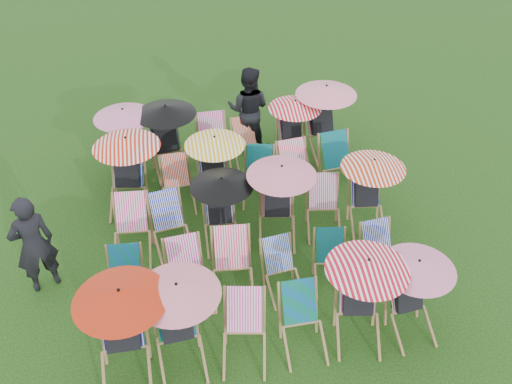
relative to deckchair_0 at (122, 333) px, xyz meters
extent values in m
plane|color=black|center=(1.99, 2.23, -0.76)|extent=(100.00, 100.00, 0.00)
cube|color=#0813A6|center=(-0.02, 0.21, -0.06)|extent=(0.53, 0.39, 0.63)
cube|color=black|center=(-0.02, 0.15, -0.06)|extent=(0.44, 0.46, 0.66)
sphere|color=tan|center=(-0.02, 0.26, 0.29)|extent=(0.23, 0.23, 0.23)
cylinder|color=black|center=(0.05, 0.11, 0.23)|extent=(0.03, 0.03, 0.77)
cone|color=#B8230A|center=(0.05, 0.11, 0.58)|extent=(1.21, 1.21, 0.19)
cube|color=#0A6B22|center=(0.68, 0.25, -0.10)|extent=(0.53, 0.41, 0.59)
cube|color=black|center=(0.68, 0.20, -0.10)|extent=(0.46, 0.47, 0.62)
sphere|color=tan|center=(0.67, 0.30, 0.23)|extent=(0.22, 0.22, 0.22)
cylinder|color=black|center=(0.75, 0.17, 0.18)|extent=(0.03, 0.03, 0.73)
cone|color=#D76D81|center=(0.75, 0.17, 0.51)|extent=(1.14, 1.14, 0.18)
cube|color=#EE2FA3|center=(1.62, 0.21, -0.12)|extent=(0.54, 0.43, 0.58)
cube|color=#0A6D2F|center=(2.39, 0.24, -0.13)|extent=(0.48, 0.36, 0.56)
cube|color=#CA2887|center=(3.23, 0.27, -0.09)|extent=(0.55, 0.44, 0.59)
cube|color=black|center=(3.22, 0.22, -0.09)|extent=(0.48, 0.49, 0.62)
sphere|color=tan|center=(3.24, 0.33, 0.23)|extent=(0.22, 0.22, 0.22)
cylinder|color=black|center=(3.27, 0.17, 0.18)|extent=(0.03, 0.03, 0.73)
cone|color=red|center=(3.27, 0.17, 0.51)|extent=(1.15, 1.15, 0.18)
cube|color=red|center=(3.92, 0.23, -0.15)|extent=(0.49, 0.39, 0.54)
cube|color=black|center=(3.93, 0.18, -0.15)|extent=(0.43, 0.44, 0.57)
sphere|color=tan|center=(3.92, 0.28, 0.15)|extent=(0.20, 0.20, 0.20)
cylinder|color=black|center=(3.99, 0.15, 0.10)|extent=(0.03, 0.03, 0.67)
cone|color=pink|center=(3.99, 0.15, 0.40)|extent=(1.05, 1.05, 0.16)
cube|color=#09633D|center=(-0.01, 1.42, -0.16)|extent=(0.46, 0.35, 0.53)
cube|color=#D62A94|center=(0.87, 1.38, -0.11)|extent=(0.52, 0.41, 0.58)
cube|color=#ED2F69|center=(1.59, 1.42, -0.08)|extent=(0.53, 0.41, 0.60)
cube|color=#072497|center=(2.29, 1.28, -0.19)|extent=(0.47, 0.37, 0.50)
cube|color=#09631F|center=(3.13, 1.33, -0.20)|extent=(0.46, 0.36, 0.50)
cube|color=#06108B|center=(3.90, 1.34, -0.17)|extent=(0.48, 0.37, 0.53)
cube|color=#E82E87|center=(0.08, 2.54, -0.10)|extent=(0.52, 0.40, 0.59)
cube|color=#07119F|center=(0.65, 2.53, -0.12)|extent=(0.54, 0.44, 0.57)
cube|color=#072992|center=(1.53, 2.53, -0.15)|extent=(0.46, 0.34, 0.54)
cube|color=black|center=(1.53, 2.48, -0.16)|extent=(0.38, 0.40, 0.57)
sphere|color=tan|center=(1.53, 2.58, 0.14)|extent=(0.20, 0.20, 0.20)
cylinder|color=black|center=(1.58, 2.45, 0.09)|extent=(0.03, 0.03, 0.66)
cone|color=black|center=(1.58, 2.45, 0.40)|extent=(1.04, 1.04, 0.16)
cube|color=red|center=(2.52, 2.53, -0.09)|extent=(0.55, 0.44, 0.60)
cube|color=black|center=(2.51, 2.48, -0.09)|extent=(0.48, 0.49, 0.63)
sphere|color=tan|center=(2.53, 2.58, 0.24)|extent=(0.22, 0.22, 0.22)
cylinder|color=black|center=(2.57, 2.43, 0.19)|extent=(0.03, 0.03, 0.73)
cone|color=#D66D86|center=(2.57, 2.43, 0.52)|extent=(1.15, 1.15, 0.18)
cube|color=#D0298B|center=(3.34, 2.58, -0.13)|extent=(0.52, 0.41, 0.57)
cube|color=#0B08AD|center=(4.09, 2.55, -0.13)|extent=(0.50, 0.39, 0.57)
cube|color=black|center=(4.08, 2.50, -0.13)|extent=(0.43, 0.44, 0.59)
sphere|color=tan|center=(4.09, 2.60, 0.18)|extent=(0.21, 0.21, 0.21)
cylinder|color=black|center=(4.14, 2.46, 0.13)|extent=(0.03, 0.03, 0.69)
cone|color=red|center=(4.14, 2.46, 0.45)|extent=(1.09, 1.09, 0.17)
cube|color=#072FA1|center=(0.03, 3.75, -0.08)|extent=(0.57, 0.45, 0.61)
cube|color=black|center=(0.02, 3.70, -0.08)|extent=(0.49, 0.50, 0.64)
sphere|color=tan|center=(0.04, 3.81, 0.26)|extent=(0.22, 0.22, 0.22)
cylinder|color=black|center=(0.08, 3.65, 0.21)|extent=(0.03, 0.03, 0.75)
cone|color=red|center=(0.08, 3.65, 0.55)|extent=(1.18, 1.18, 0.18)
cube|color=red|center=(0.86, 3.67, -0.16)|extent=(0.48, 0.37, 0.54)
cube|color=#0E068C|center=(1.54, 3.68, -0.13)|extent=(0.48, 0.36, 0.56)
cube|color=black|center=(1.54, 3.63, -0.13)|extent=(0.41, 0.42, 0.59)
sphere|color=tan|center=(1.54, 3.73, 0.18)|extent=(0.21, 0.21, 0.21)
cylinder|color=black|center=(1.60, 3.59, 0.13)|extent=(0.03, 0.03, 0.69)
cone|color=#DFA50B|center=(1.60, 3.59, 0.45)|extent=(1.09, 1.09, 0.17)
cube|color=#0A6D2F|center=(2.41, 3.64, -0.12)|extent=(0.54, 0.44, 0.57)
cube|color=#F3306B|center=(3.04, 3.63, -0.09)|extent=(0.55, 0.43, 0.60)
cube|color=#0B7330|center=(3.87, 3.69, -0.06)|extent=(0.57, 0.45, 0.62)
cube|color=#096639|center=(-0.06, 4.84, -0.10)|extent=(0.50, 0.37, 0.59)
cube|color=black|center=(-0.06, 4.79, -0.10)|extent=(0.42, 0.43, 0.61)
sphere|color=tan|center=(-0.06, 4.89, 0.22)|extent=(0.22, 0.22, 0.22)
cylinder|color=black|center=(0.00, 4.74, 0.17)|extent=(0.03, 0.03, 0.72)
cone|color=#D46C9C|center=(0.00, 4.74, 0.50)|extent=(1.13, 1.13, 0.17)
cube|color=#095F2B|center=(0.72, 4.77, -0.09)|extent=(0.56, 0.46, 0.60)
cube|color=black|center=(0.73, 4.72, -0.09)|extent=(0.49, 0.50, 0.63)
sphere|color=tan|center=(0.71, 4.82, 0.24)|extent=(0.22, 0.22, 0.22)
cylinder|color=black|center=(0.80, 4.69, 0.19)|extent=(0.03, 0.03, 0.74)
cone|color=black|center=(0.80, 4.69, 0.53)|extent=(1.16, 1.16, 0.18)
cube|color=#D1298F|center=(1.65, 4.86, -0.08)|extent=(0.51, 0.38, 0.60)
cube|color=red|center=(2.30, 4.83, -0.18)|extent=(0.46, 0.35, 0.51)
cube|color=#D62A60|center=(3.23, 4.76, -0.15)|extent=(0.47, 0.36, 0.55)
cube|color=black|center=(3.24, 4.72, -0.15)|extent=(0.40, 0.41, 0.57)
sphere|color=tan|center=(3.23, 4.81, 0.15)|extent=(0.20, 0.20, 0.20)
cylinder|color=black|center=(3.30, 4.68, 0.10)|extent=(0.03, 0.03, 0.67)
cone|color=red|center=(3.30, 4.68, 0.41)|extent=(1.05, 1.05, 0.16)
cube|color=#F6317A|center=(3.87, 4.90, -0.05)|extent=(0.59, 0.48, 0.63)
cube|color=black|center=(3.88, 4.85, -0.05)|extent=(0.52, 0.53, 0.66)
sphere|color=tan|center=(3.86, 4.96, 0.30)|extent=(0.23, 0.23, 0.23)
cylinder|color=black|center=(3.95, 4.82, 0.24)|extent=(0.03, 0.03, 0.78)
cone|color=pink|center=(3.95, 4.82, 0.60)|extent=(1.22, 1.22, 0.19)
imported|color=black|center=(-1.31, 1.77, 0.11)|extent=(0.75, 0.64, 1.74)
imported|color=black|center=(2.44, 5.10, 0.15)|extent=(1.06, 0.95, 1.81)
camera|label=1|loc=(0.93, -4.84, 5.94)|focal=40.00mm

